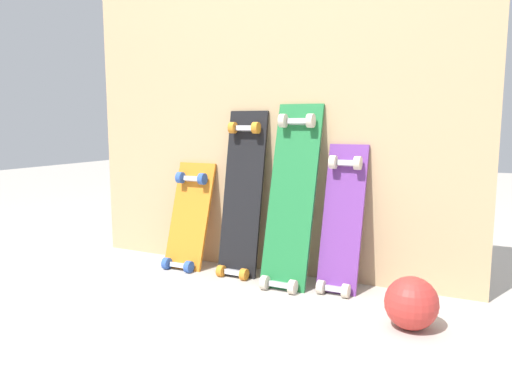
% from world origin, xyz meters
% --- Properties ---
extents(ground_plane, '(12.00, 12.00, 0.00)m').
position_xyz_m(ground_plane, '(0.00, 0.00, 0.00)').
color(ground_plane, '#B2AAA0').
extents(plywood_wall_panel, '(2.05, 0.04, 1.65)m').
position_xyz_m(plywood_wall_panel, '(0.00, 0.07, 0.82)').
color(plywood_wall_panel, tan).
rests_on(plywood_wall_panel, ground).
extents(skateboard_orange, '(0.22, 0.24, 0.60)m').
position_xyz_m(skateboard_orange, '(-0.40, -0.06, 0.23)').
color(skateboard_orange, orange).
rests_on(skateboard_orange, ground).
extents(skateboard_black, '(0.21, 0.22, 0.87)m').
position_xyz_m(skateboard_black, '(-0.09, -0.04, 0.37)').
color(skateboard_black, black).
rests_on(skateboard_black, ground).
extents(skateboard_green, '(0.22, 0.30, 0.90)m').
position_xyz_m(skateboard_green, '(0.18, -0.08, 0.38)').
color(skateboard_green, '#1E7238').
rests_on(skateboard_green, ground).
extents(skateboard_purple, '(0.18, 0.24, 0.72)m').
position_xyz_m(skateboard_purple, '(0.42, -0.06, 0.29)').
color(skateboard_purple, '#6B338C').
rests_on(skateboard_purple, ground).
extents(rubber_ball, '(0.19, 0.19, 0.19)m').
position_xyz_m(rubber_ball, '(0.77, -0.36, 0.10)').
color(rubber_ball, red).
rests_on(rubber_ball, ground).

